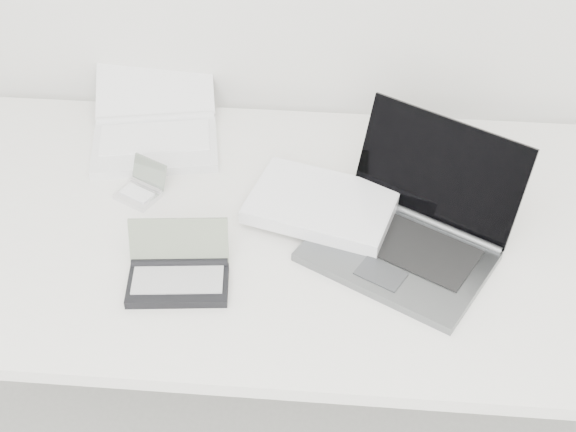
# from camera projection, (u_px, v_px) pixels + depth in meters

# --- Properties ---
(desk) EXTENTS (1.60, 0.80, 0.73)m
(desk) POSITION_uv_depth(u_px,v_px,m) (304.00, 242.00, 1.65)
(desk) COLOR white
(desk) RESTS_ON ground
(laptop_large) EXTENTS (0.55, 0.43, 0.22)m
(laptop_large) POSITION_uv_depth(u_px,v_px,m) (371.00, 219.00, 1.58)
(laptop_large) COLOR slate
(laptop_large) RESTS_ON desk
(netbook_open_white) EXTENTS (0.34, 0.40, 0.08)m
(netbook_open_white) POSITION_uv_depth(u_px,v_px,m) (155.00, 129.00, 1.83)
(netbook_open_white) COLOR white
(netbook_open_white) RESTS_ON desk
(pda_silver) EXTENTS (0.11, 0.12, 0.07)m
(pda_silver) POSITION_uv_depth(u_px,v_px,m) (141.00, 189.00, 1.68)
(pda_silver) COLOR white
(pda_silver) RESTS_ON desk
(palmtop_charcoal) EXTENTS (0.20, 0.16, 0.10)m
(palmtop_charcoal) POSITION_uv_depth(u_px,v_px,m) (178.00, 273.00, 1.49)
(palmtop_charcoal) COLOR black
(palmtop_charcoal) RESTS_ON desk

